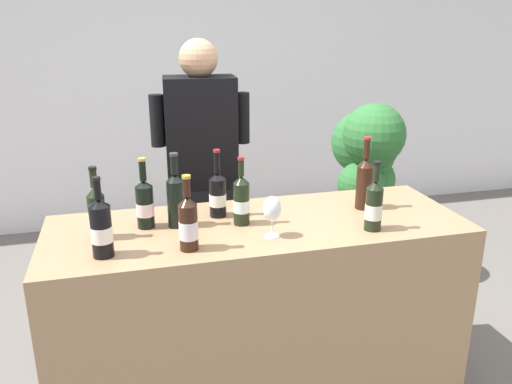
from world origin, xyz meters
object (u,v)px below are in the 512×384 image
wine_bottle_0 (145,203)px  wine_bottle_1 (101,228)px  wine_bottle_3 (365,182)px  wine_bottle_4 (218,194)px  wine_bottle_5 (176,198)px  wine_bottle_6 (241,200)px  wine_bottle_2 (188,223)px  wine_bottle_7 (374,205)px  potted_shrub (369,160)px  person_server (203,195)px  wine_glass (272,210)px  wine_bottle_8 (97,213)px

wine_bottle_0 → wine_bottle_1: bearing=-124.4°
wine_bottle_3 → wine_bottle_4: bearing=174.0°
wine_bottle_5 → wine_bottle_6: bearing=-9.6°
wine_bottle_2 → wine_bottle_7: (0.81, 0.00, -0.00)m
wine_bottle_7 → wine_bottle_6: bearing=158.9°
wine_bottle_5 → wine_bottle_7: wine_bottle_5 is taller
wine_bottle_2 → potted_shrub: potted_shrub is taller
wine_bottle_0 → person_server: person_server is taller
wine_bottle_6 → potted_shrub: (1.18, 1.11, -0.18)m
wine_bottle_0 → wine_bottle_4: wine_bottle_4 is taller
wine_bottle_3 → wine_bottle_5: wine_bottle_3 is taller
wine_bottle_0 → potted_shrub: 1.91m
wine_bottle_5 → wine_bottle_4: bearing=21.0°
wine_glass → wine_bottle_8: bearing=166.8°
wine_bottle_1 → wine_bottle_2: wine_bottle_1 is taller
wine_bottle_0 → potted_shrub: potted_shrub is taller
wine_bottle_1 → potted_shrub: bearing=36.2°
wine_bottle_3 → person_server: size_ratio=0.21×
wine_bottle_4 → wine_bottle_5: (-0.20, -0.08, 0.02)m
wine_bottle_5 → wine_bottle_7: size_ratio=1.09×
wine_bottle_5 → person_server: bearing=71.8°
wine_bottle_7 → potted_shrub: (0.64, 1.32, -0.18)m
wine_bottle_8 → potted_shrub: 2.12m
wine_bottle_4 → wine_bottle_5: bearing=-159.0°
wine_bottle_8 → wine_bottle_6: bearing=0.6°
wine_bottle_0 → wine_bottle_5: size_ratio=0.94×
wine_bottle_4 → wine_bottle_6: wine_bottle_4 is taller
wine_bottle_5 → person_server: (0.22, 0.66, -0.22)m
wine_bottle_5 → person_server: size_ratio=0.19×
wine_bottle_1 → potted_shrub: 2.21m
wine_bottle_4 → wine_glass: (0.18, -0.30, 0.01)m
wine_glass → person_server: (-0.16, 0.88, -0.21)m
wine_bottle_2 → wine_bottle_5: (-0.02, 0.26, 0.02)m
potted_shrub → wine_bottle_1: bearing=-143.8°
wine_bottle_3 → person_server: 0.98m
wine_bottle_5 → wine_glass: wine_bottle_5 is taller
wine_bottle_0 → wine_bottle_2: size_ratio=1.02×
wine_bottle_1 → wine_bottle_8: (-0.02, 0.18, -0.00)m
wine_bottle_4 → wine_bottle_7: size_ratio=1.03×
wine_bottle_0 → wine_bottle_7: wine_bottle_0 is taller
wine_bottle_0 → wine_glass: wine_bottle_0 is taller
wine_bottle_1 → wine_glass: wine_bottle_1 is taller
wine_bottle_5 → wine_bottle_8: size_ratio=1.07×
wine_bottle_2 → wine_bottle_5: wine_bottle_5 is taller
wine_bottle_8 → wine_glass: (0.71, -0.17, 0.00)m
wine_bottle_0 → wine_bottle_7: (0.96, -0.28, 0.00)m
wine_bottle_4 → wine_bottle_8: size_ratio=1.02×
wine_bottle_4 → potted_shrub: bearing=37.9°
wine_bottle_0 → wine_bottle_7: 1.00m
wine_bottle_8 → person_server: 0.93m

